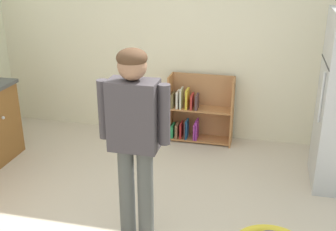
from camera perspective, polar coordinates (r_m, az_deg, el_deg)
The scene contains 3 objects.
back_wall at distance 5.29m, azimuth 3.52°, elevation 11.15°, with size 5.20×0.06×2.70m, color beige.
bookshelf at distance 5.37m, azimuth 3.95°, elevation 0.37°, with size 0.80×0.28×0.85m.
standing_person at distance 3.27m, azimuth -4.57°, elevation -1.98°, with size 0.57×0.23×1.64m.
Camera 1 is at (0.90, -2.80, 2.30)m, focal length 45.34 mm.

